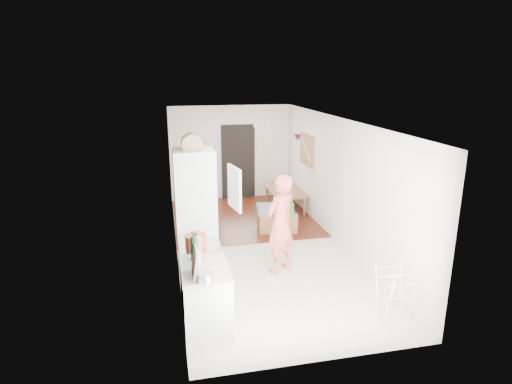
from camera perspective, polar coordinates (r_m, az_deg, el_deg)
name	(u,v)px	position (r m, az deg, el deg)	size (l,w,h in m)	color
room_shell	(260,186)	(8.09, 0.48, 0.74)	(3.20, 7.00, 2.50)	silver
floor	(259,248)	(8.50, 0.46, -7.42)	(3.20, 7.00, 0.01)	beige
wood_floor_overlay	(242,217)	(10.19, -1.83, -3.35)	(3.20, 3.30, 0.01)	#602114
sage_wall_panel	(177,188)	(5.81, -10.51, 0.53)	(0.02, 3.00, 1.30)	slate
tile_splashback	(182,253)	(5.53, -9.87, -7.97)	(0.02, 1.90, 0.50)	black
doorway_recess	(238,162)	(11.50, -2.37, 4.03)	(0.90, 0.04, 2.00)	black
base_cabinet	(206,301)	(5.87, -6.67, -14.23)	(0.60, 0.90, 0.86)	white
worktop	(205,269)	(5.65, -6.82, -10.19)	(0.62, 0.92, 0.06)	beige
range_cooker	(201,275)	(6.52, -7.35, -10.89)	(0.60, 0.60, 0.88)	white
cooker_top	(200,246)	(6.33, -7.50, -7.17)	(0.60, 0.60, 0.04)	#B9B8BB
fridge_housing	(196,213)	(7.22, -8.03, -2.75)	(0.66, 0.66, 2.15)	white
fridge_door	(234,188)	(6.86, -2.90, 0.55)	(0.56, 0.04, 0.70)	white
fridge_interior	(214,184)	(7.11, -5.68, 1.04)	(0.02, 0.52, 0.66)	white
pinboard	(307,150)	(10.23, 6.82, 5.58)	(0.03, 0.90, 0.70)	tan
pinboard_frame	(306,150)	(10.23, 6.74, 5.57)	(0.01, 0.94, 0.74)	olive
wall_sconce	(297,138)	(10.80, 5.53, 7.23)	(0.18, 0.18, 0.16)	maroon
person	(281,215)	(7.21, 3.29, -3.13)	(0.74, 0.49, 2.03)	#E65F57
dining_table	(286,201)	(10.78, 4.01, -1.18)	(1.17, 0.65, 0.41)	olive
dining_chair	(287,212)	(9.15, 4.10, -2.68)	(0.38, 0.38, 0.91)	olive
stool	(266,223)	(9.19, 1.33, -4.16)	(0.33, 0.33, 0.43)	olive
grey_drape	(267,209)	(9.11, 1.43, -2.31)	(0.41, 0.41, 0.18)	gray
drying_rack	(395,295)	(6.35, 18.06, -12.94)	(0.39, 0.36, 0.77)	white
bread_bin	(191,144)	(6.94, -8.61, 6.40)	(0.34, 0.32, 0.18)	#DBAA81
red_casserole	(196,241)	(6.23, -8.05, -6.46)	(0.31, 0.31, 0.18)	#D84320
steel_pan	(205,277)	(5.28, -6.83, -11.16)	(0.21, 0.21, 0.10)	#B9B8BB
held_bottle	(292,211)	(7.05, 4.83, -2.50)	(0.06, 0.06, 0.27)	#173F19
bottle_a	(193,248)	(5.80, -8.35, -7.44)	(0.08, 0.08, 0.32)	#173F19
bottle_b	(195,253)	(5.70, -8.10, -8.02)	(0.07, 0.07, 0.30)	#173F19
bottle_c	(198,260)	(5.60, -7.75, -8.98)	(0.08, 0.08, 0.21)	silver
pepper_mill_front	(200,248)	(5.94, -7.54, -7.48)	(0.06, 0.06, 0.21)	#DBAA81
pepper_mill_back	(198,248)	(5.93, -7.76, -7.36)	(0.06, 0.06, 0.23)	#DBAA81
chopping_boards	(195,262)	(5.34, -8.20, -9.28)	(0.04, 0.28, 0.37)	#DBAA81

